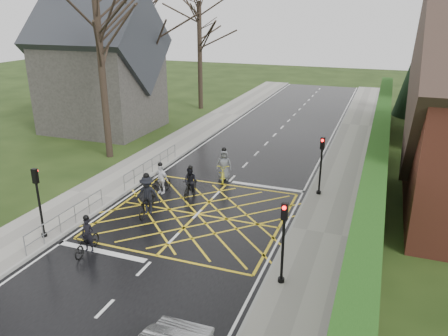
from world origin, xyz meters
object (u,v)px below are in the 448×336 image
Objects in this scene: cyclist_rear at (87,240)px; cyclist_front at (160,182)px; cyclist_mid at (147,199)px; cyclist_lead at (224,169)px; cyclist_back at (190,185)px.

cyclist_front is (-0.11, 6.35, 0.12)m from cyclist_rear.
cyclist_mid reaches higher than cyclist_lead.
cyclist_front is 3.89m from cyclist_lead.
cyclist_lead reaches higher than cyclist_front.
cyclist_back is (1.53, 6.56, 0.12)m from cyclist_rear.
cyclist_back is 0.82× the size of cyclist_lead.
cyclist_front reaches higher than cyclist_back.
cyclist_front is (-0.56, 2.36, -0.11)m from cyclist_mid.
cyclist_rear is 4.02m from cyclist_mid.
cyclist_lead is at bearing 62.24° from cyclist_front.
cyclist_front is at bearing -175.36° from cyclist_back.
cyclist_back reaches higher than cyclist_rear.
cyclist_mid is (-1.08, -2.58, 0.11)m from cyclist_back.
cyclist_back is 0.77× the size of cyclist_mid.
cyclist_rear is 6.74m from cyclist_back.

